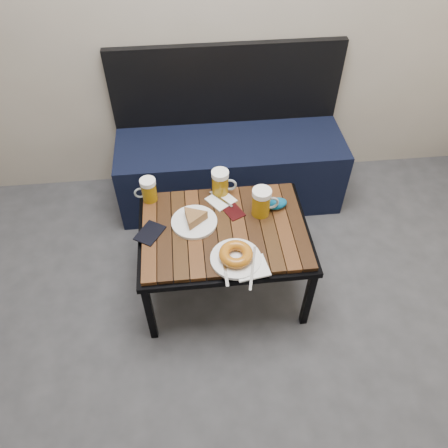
{
  "coord_description": "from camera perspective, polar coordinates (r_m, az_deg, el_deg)",
  "views": [
    {
      "loc": [
        -0.17,
        -0.43,
        2.04
      ],
      "look_at": [
        -0.01,
        1.01,
        0.5
      ],
      "focal_mm": 35.0,
      "sensor_mm": 36.0,
      "label": 1
    }
  ],
  "objects": [
    {
      "name": "beer_mug_centre",
      "position": [
        2.26,
        -0.43,
        5.42
      ],
      "size": [
        0.13,
        0.1,
        0.14
      ],
      "rotation": [
        0.0,
        0.0,
        -0.13
      ],
      "color": "#966B0C",
      "rests_on": "cafe_table"
    },
    {
      "name": "beer_mug_right",
      "position": [
        2.16,
        4.96,
        2.88
      ],
      "size": [
        0.14,
        0.1,
        0.15
      ],
      "rotation": [
        0.0,
        0.0,
        0.05
      ],
      "color": "#966B0C",
      "rests_on": "cafe_table"
    },
    {
      "name": "cafe_table",
      "position": [
        2.17,
        0.0,
        -1.31
      ],
      "size": [
        0.84,
        0.62,
        0.47
      ],
      "color": "black",
      "rests_on": "ground"
    },
    {
      "name": "napkin_right",
      "position": [
        1.97,
        3.59,
        -5.73
      ],
      "size": [
        0.17,
        0.15,
        0.01
      ],
      "rotation": [
        0.0,
        0.0,
        0.16
      ],
      "color": "white",
      "rests_on": "cafe_table"
    },
    {
      "name": "knit_pouch",
      "position": [
        2.23,
        6.89,
        2.66
      ],
      "size": [
        0.12,
        0.1,
        0.05
      ],
      "primitive_type": "ellipsoid",
      "rotation": [
        0.0,
        0.0,
        0.24
      ],
      "color": "navy",
      "rests_on": "cafe_table"
    },
    {
      "name": "passport_navy",
      "position": [
        2.14,
        -9.65,
        -1.16
      ],
      "size": [
        0.16,
        0.17,
        0.01
      ],
      "primitive_type": "cube",
      "rotation": [
        0.0,
        0.0,
        -0.57
      ],
      "color": "black",
      "rests_on": "cafe_table"
    },
    {
      "name": "plate_bagel",
      "position": [
        1.98,
        1.57,
        -4.22
      ],
      "size": [
        0.23,
        0.3,
        0.06
      ],
      "color": "white",
      "rests_on": "cafe_table"
    },
    {
      "name": "beer_mug_left",
      "position": [
        2.27,
        -9.85,
        4.41
      ],
      "size": [
        0.12,
        0.09,
        0.13
      ],
      "rotation": [
        0.0,
        0.0,
        3.26
      ],
      "color": "#966B0C",
      "rests_on": "cafe_table"
    },
    {
      "name": "passport_burgundy",
      "position": [
        2.21,
        1.24,
        1.64
      ],
      "size": [
        0.12,
        0.14,
        0.01
      ],
      "primitive_type": "cube",
      "rotation": [
        0.0,
        0.0,
        0.44
      ],
      "color": "black",
      "rests_on": "cafe_table"
    },
    {
      "name": "napkin_left",
      "position": [
        2.27,
        -0.4,
        3.16
      ],
      "size": [
        0.17,
        0.17,
        0.01
      ],
      "rotation": [
        0.0,
        0.0,
        0.6
      ],
      "color": "white",
      "rests_on": "cafe_table"
    },
    {
      "name": "bench",
      "position": [
        2.83,
        0.75,
        8.12
      ],
      "size": [
        1.4,
        0.5,
        0.95
      ],
      "color": "black",
      "rests_on": "ground"
    },
    {
      "name": "plate_pie",
      "position": [
        2.14,
        -3.93,
        0.6
      ],
      "size": [
        0.23,
        0.23,
        0.06
      ],
      "color": "white",
      "rests_on": "cafe_table"
    }
  ]
}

